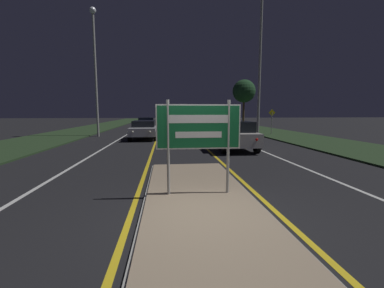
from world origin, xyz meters
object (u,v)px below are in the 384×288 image
at_px(car_receding_2, 219,122).
at_px(warning_sign, 272,119).
at_px(car_approaching_1, 146,124).
at_px(streetlight_left_near, 95,57).
at_px(streetlight_right_near, 261,36).
at_px(car_receding_1, 205,126).
at_px(car_approaching_0, 144,129).
at_px(car_receding_0, 234,135).
at_px(highway_sign, 199,130).

distance_m(car_receding_2, warning_sign, 11.37).
height_order(car_receding_2, car_approaching_1, car_approaching_1).
bearing_deg(streetlight_left_near, streetlight_right_near, -12.74).
height_order(car_receding_1, car_approaching_0, car_receding_1).
distance_m(streetlight_left_near, car_receding_1, 10.64).
distance_m(car_approaching_0, car_approaching_1, 8.61).
height_order(car_receding_2, car_approaching_0, car_receding_2).
relative_size(car_receding_0, car_approaching_1, 0.97).
relative_size(highway_sign, car_approaching_0, 0.51).
relative_size(highway_sign, car_approaching_1, 0.52).
bearing_deg(car_receding_1, streetlight_left_near, -172.93).
distance_m(streetlight_right_near, car_receding_0, 9.30).
relative_size(car_receding_1, car_approaching_0, 1.11).
bearing_deg(streetlight_left_near, car_receding_0, -42.48).
relative_size(car_receding_1, warning_sign, 2.22).
xyz_separation_m(car_approaching_0, car_approaching_1, (-0.46, 8.59, 0.02)).
xyz_separation_m(car_receding_2, car_approaching_1, (-8.92, -4.79, 0.01)).
bearing_deg(car_receding_2, streetlight_right_near, -89.61).
bearing_deg(warning_sign, highway_sign, -118.17).
bearing_deg(warning_sign, car_approaching_1, 150.57).
height_order(streetlight_right_near, car_approaching_1, streetlight_right_near).
height_order(car_receding_1, warning_sign, warning_sign).
distance_m(car_receding_1, car_receding_2, 10.43).
bearing_deg(car_approaching_1, streetlight_left_near, -119.11).
relative_size(car_receding_1, car_receding_2, 1.03).
relative_size(streetlight_left_near, car_receding_2, 2.17).
bearing_deg(car_receding_1, car_receding_0, -89.32).
bearing_deg(car_receding_2, car_approaching_0, -122.30).
relative_size(streetlight_left_near, car_receding_0, 2.47).
distance_m(car_receding_0, car_approaching_0, 7.93).
bearing_deg(highway_sign, car_receding_2, 77.20).
bearing_deg(streetlight_left_near, car_approaching_0, -31.41).
bearing_deg(warning_sign, car_receding_1, 167.59).
bearing_deg(car_approaching_1, streetlight_right_near, -45.04).
bearing_deg(car_receding_1, warning_sign, -12.41).
bearing_deg(car_receding_0, car_approaching_0, 131.15).
relative_size(streetlight_left_near, warning_sign, 4.67).
bearing_deg(car_approaching_0, car_receding_1, 34.51).
height_order(car_approaching_0, car_approaching_1, car_approaching_1).
bearing_deg(streetlight_right_near, car_receding_2, 90.39).
distance_m(streetlight_right_near, car_receding_2, 15.37).
xyz_separation_m(streetlight_left_near, car_approaching_0, (3.91, -2.39, -5.58)).
bearing_deg(car_receding_2, streetlight_left_near, -138.38).
xyz_separation_m(car_receding_0, car_approaching_1, (-5.67, 14.56, -0.04)).
relative_size(highway_sign, streetlight_right_near, 0.19).
height_order(streetlight_left_near, car_receding_0, streetlight_left_near).
distance_m(streetlight_left_near, car_receding_2, 17.46).
distance_m(car_approaching_1, warning_sign, 12.90).
height_order(car_receding_0, car_receding_2, car_receding_0).
bearing_deg(streetlight_right_near, car_approaching_0, 177.13).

